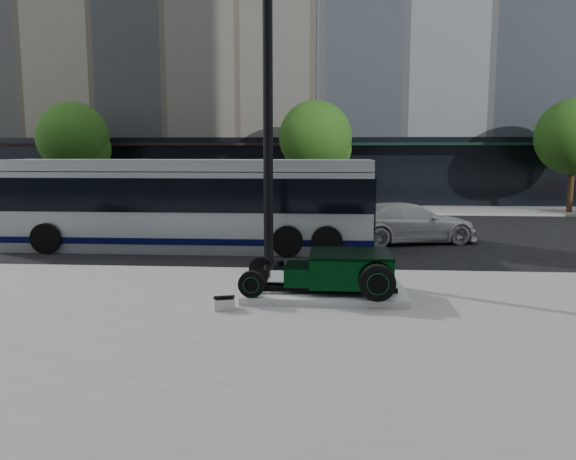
# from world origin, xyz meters

# --- Properties ---
(ground) EXTENTS (120.00, 120.00, 0.00)m
(ground) POSITION_xyz_m (0.00, 0.00, 0.00)
(ground) COLOR black
(ground) RESTS_ON ground
(sidewalk_near) EXTENTS (70.00, 17.00, 0.12)m
(sidewalk_near) POSITION_xyz_m (0.00, -10.50, 0.06)
(sidewalk_near) COLOR gray
(sidewalk_near) RESTS_ON ground
(sidewalk_far) EXTENTS (70.00, 4.00, 0.12)m
(sidewalk_far) POSITION_xyz_m (0.00, 14.00, 0.06)
(sidewalk_far) COLOR gray
(sidewalk_far) RESTS_ON ground
(street_trees) EXTENTS (29.80, 3.80, 5.70)m
(street_trees) POSITION_xyz_m (1.15, 13.07, 3.77)
(street_trees) COLOR black
(street_trees) RESTS_ON sidewalk_far
(display_plinth) EXTENTS (3.40, 1.80, 0.15)m
(display_plinth) POSITION_xyz_m (1.68, -4.81, 0.20)
(display_plinth) COLOR silver
(display_plinth) RESTS_ON sidewalk_near
(hot_rod) EXTENTS (3.22, 2.00, 0.81)m
(hot_rod) POSITION_xyz_m (2.01, -4.81, 0.70)
(hot_rod) COLOR black
(hot_rod) RESTS_ON display_plinth
(info_plaque) EXTENTS (0.47, 0.40, 0.31)m
(info_plaque) POSITION_xyz_m (-0.26, -5.99, 0.24)
(info_plaque) COLOR silver
(info_plaque) RESTS_ON sidewalk_near
(lamppost) EXTENTS (0.46, 0.46, 8.33)m
(lamppost) POSITION_xyz_m (0.20, -2.20, 3.97)
(lamppost) COLOR black
(lamppost) RESTS_ON sidewalk_near
(transit_bus) EXTENTS (12.12, 2.88, 2.92)m
(transit_bus) POSITION_xyz_m (-2.88, 1.57, 1.49)
(transit_bus) COLOR #B3B8BE
(transit_bus) RESTS_ON ground
(white_sedan) EXTENTS (5.17, 3.17, 1.40)m
(white_sedan) POSITION_xyz_m (4.55, 3.28, 0.70)
(white_sedan) COLOR silver
(white_sedan) RESTS_ON ground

